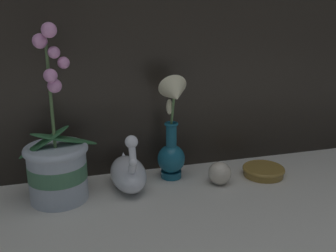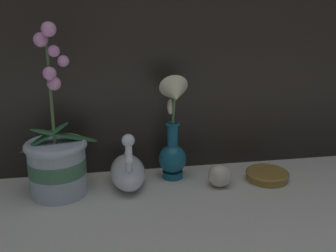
{
  "view_description": "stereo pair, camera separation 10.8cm",
  "coord_description": "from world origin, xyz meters",
  "px_view_note": "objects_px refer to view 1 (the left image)",
  "views": [
    {
      "loc": [
        -0.27,
        -0.89,
        0.5
      ],
      "look_at": [
        0.01,
        0.11,
        0.17
      ],
      "focal_mm": 42.0,
      "sensor_mm": 36.0,
      "label": 1
    },
    {
      "loc": [
        -0.16,
        -0.91,
        0.5
      ],
      "look_at": [
        0.01,
        0.11,
        0.17
      ],
      "focal_mm": 42.0,
      "sensor_mm": 36.0,
      "label": 2
    }
  ],
  "objects_px": {
    "orchid_potted_plant": "(57,164)",
    "amber_dish": "(263,170)",
    "glass_sphere": "(220,173)",
    "swan_figurine": "(128,172)",
    "blue_vase": "(172,137)"
  },
  "relations": [
    {
      "from": "blue_vase",
      "to": "amber_dish",
      "type": "xyz_separation_m",
      "value": [
        0.27,
        -0.05,
        -0.11
      ]
    },
    {
      "from": "orchid_potted_plant",
      "to": "blue_vase",
      "type": "xyz_separation_m",
      "value": [
        0.32,
        0.04,
        0.03
      ]
    },
    {
      "from": "blue_vase",
      "to": "glass_sphere",
      "type": "xyz_separation_m",
      "value": [
        0.12,
        -0.07,
        -0.1
      ]
    },
    {
      "from": "blue_vase",
      "to": "amber_dish",
      "type": "relative_size",
      "value": 2.48
    },
    {
      "from": "orchid_potted_plant",
      "to": "amber_dish",
      "type": "height_order",
      "value": "orchid_potted_plant"
    },
    {
      "from": "amber_dish",
      "to": "orchid_potted_plant",
      "type": "bearing_deg",
      "value": 178.59
    },
    {
      "from": "swan_figurine",
      "to": "glass_sphere",
      "type": "distance_m",
      "value": 0.26
    },
    {
      "from": "orchid_potted_plant",
      "to": "blue_vase",
      "type": "height_order",
      "value": "orchid_potted_plant"
    },
    {
      "from": "swan_figurine",
      "to": "blue_vase",
      "type": "distance_m",
      "value": 0.16
    },
    {
      "from": "swan_figurine",
      "to": "amber_dish",
      "type": "height_order",
      "value": "swan_figurine"
    },
    {
      "from": "swan_figurine",
      "to": "glass_sphere",
      "type": "relative_size",
      "value": 2.97
    },
    {
      "from": "orchid_potted_plant",
      "to": "blue_vase",
      "type": "bearing_deg",
      "value": 6.78
    },
    {
      "from": "glass_sphere",
      "to": "swan_figurine",
      "type": "bearing_deg",
      "value": 169.13
    },
    {
      "from": "glass_sphere",
      "to": "amber_dish",
      "type": "relative_size",
      "value": 0.52
    },
    {
      "from": "orchid_potted_plant",
      "to": "amber_dish",
      "type": "xyz_separation_m",
      "value": [
        0.59,
        -0.01,
        -0.08
      ]
    }
  ]
}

